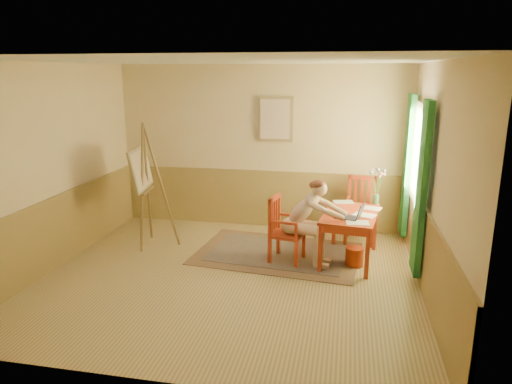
% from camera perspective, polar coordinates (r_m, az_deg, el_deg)
% --- Properties ---
extents(room, '(5.04, 4.54, 2.84)m').
position_cam_1_polar(room, '(5.92, -3.41, 2.09)').
color(room, tan).
rests_on(room, ground).
extents(wainscot, '(5.00, 4.50, 1.00)m').
position_cam_1_polar(wainscot, '(6.91, -1.64, -3.82)').
color(wainscot, tan).
rests_on(wainscot, room).
extents(window, '(0.12, 2.01, 2.20)m').
position_cam_1_polar(window, '(6.89, 18.93, 2.62)').
color(window, white).
rests_on(window, room).
extents(wall_portrait, '(0.60, 0.05, 0.76)m').
position_cam_1_polar(wall_portrait, '(7.93, 2.35, 8.90)').
color(wall_portrait, '#958052').
rests_on(wall_portrait, room).
extents(rug, '(2.55, 1.83, 0.02)m').
position_cam_1_polar(rug, '(7.12, 2.66, -7.48)').
color(rug, '#8C7251').
rests_on(rug, room).
extents(table, '(0.88, 1.29, 0.72)m').
position_cam_1_polar(table, '(6.79, 11.46, -3.28)').
color(table, '#C24422').
rests_on(table, room).
extents(chair_left, '(0.51, 0.50, 0.96)m').
position_cam_1_polar(chair_left, '(6.71, 3.45, -4.58)').
color(chair_left, '#C24422').
rests_on(chair_left, room).
extents(chair_back, '(0.49, 0.51, 1.05)m').
position_cam_1_polar(chair_back, '(7.67, 12.69, -2.13)').
color(chair_back, '#C24422').
rests_on(chair_back, room).
extents(figure, '(0.96, 0.49, 1.25)m').
position_cam_1_polar(figure, '(6.57, 6.27, -3.15)').
color(figure, beige).
rests_on(figure, room).
extents(laptop, '(0.42, 0.33, 0.23)m').
position_cam_1_polar(laptop, '(6.51, 11.59, -2.82)').
color(laptop, '#1E2338').
rests_on(laptop, table).
extents(papers, '(0.74, 1.26, 0.00)m').
position_cam_1_polar(papers, '(6.86, 12.48, -2.34)').
color(papers, white).
rests_on(papers, table).
extents(vase, '(0.27, 0.26, 0.55)m').
position_cam_1_polar(vase, '(7.27, 14.59, 0.52)').
color(vase, '#3F724C').
rests_on(vase, table).
extents(wastebasket, '(0.32, 0.32, 0.27)m').
position_cam_1_polar(wastebasket, '(6.79, 11.94, -7.74)').
color(wastebasket, '#A32F0A').
rests_on(wastebasket, room).
extents(easel, '(0.70, 0.87, 1.94)m').
position_cam_1_polar(easel, '(7.37, -13.62, 2.18)').
color(easel, brown).
rests_on(easel, room).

